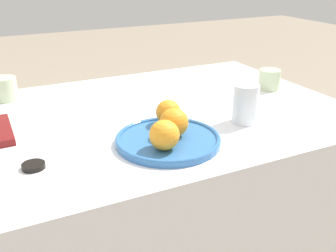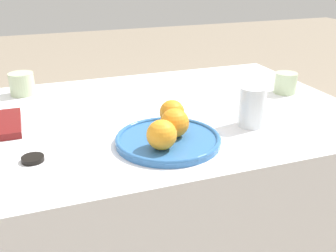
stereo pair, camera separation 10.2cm
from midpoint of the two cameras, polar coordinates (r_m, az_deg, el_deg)
The scene contains 9 objects.
table at distance 1.41m, azimuth -3.33°, elevation -12.67°, with size 1.47×0.87×0.74m.
fruit_platter at distance 1.04m, azimuth 2.82°, elevation -2.04°, with size 0.28×0.28×0.02m.
orange_0 at distance 1.04m, azimuth 3.80°, elevation 0.42°, with size 0.08×0.08×0.08m.
orange_1 at distance 1.11m, azimuth 3.21°, elevation 1.95°, with size 0.07×0.07×0.07m.
orange_2 at distance 0.96m, azimuth 2.11°, elevation -1.35°, with size 0.08×0.08×0.08m.
water_glass at distance 1.17m, azimuth 14.57°, elevation 2.68°, with size 0.08×0.08×0.12m.
cup_0 at distance 1.50m, azimuth 18.59°, elevation 5.91°, with size 0.08×0.08×0.07m.
cup_1 at distance 1.48m, azimuth -18.62°, elevation 5.78°, with size 0.09×0.09×0.08m.
soy_dish at distance 0.99m, azimuth -16.28°, elevation -4.67°, with size 0.05×0.05×0.01m.
Camera 2 is at (-0.27, -1.12, 1.20)m, focal length 42.00 mm.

